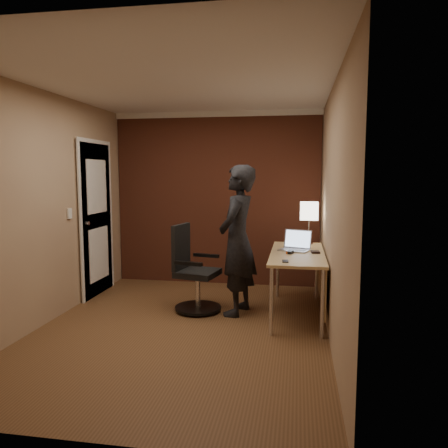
{
  "coord_description": "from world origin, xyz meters",
  "views": [
    {
      "loc": [
        1.17,
        -4.3,
        1.63
      ],
      "look_at": [
        0.35,
        0.55,
        1.05
      ],
      "focal_mm": 35.0,
      "sensor_mm": 36.0,
      "label": 1
    }
  ],
  "objects_px": {
    "mouse": "(290,252)",
    "desk": "(304,264)",
    "phone": "(285,261)",
    "laptop": "(296,245)",
    "person": "(238,240)",
    "office_chair": "(193,274)",
    "wallet": "(315,252)",
    "desk_lamp": "(309,211)"
  },
  "relations": [
    {
      "from": "mouse",
      "to": "desk",
      "type": "bearing_deg",
      "value": 47.09
    },
    {
      "from": "mouse",
      "to": "phone",
      "type": "distance_m",
      "value": 0.46
    },
    {
      "from": "laptop",
      "to": "person",
      "type": "distance_m",
      "value": 0.7
    },
    {
      "from": "laptop",
      "to": "office_chair",
      "type": "height_order",
      "value": "office_chair"
    },
    {
      "from": "wallet",
      "to": "person",
      "type": "distance_m",
      "value": 0.89
    },
    {
      "from": "desk_lamp",
      "to": "person",
      "type": "bearing_deg",
      "value": -141.38
    },
    {
      "from": "mouse",
      "to": "phone",
      "type": "height_order",
      "value": "mouse"
    },
    {
      "from": "desk",
      "to": "laptop",
      "type": "height_order",
      "value": "laptop"
    },
    {
      "from": "desk_lamp",
      "to": "laptop",
      "type": "relative_size",
      "value": 1.35
    },
    {
      "from": "desk_lamp",
      "to": "phone",
      "type": "distance_m",
      "value": 1.24
    },
    {
      "from": "phone",
      "to": "office_chair",
      "type": "distance_m",
      "value": 1.24
    },
    {
      "from": "desk",
      "to": "wallet",
      "type": "height_order",
      "value": "wallet"
    },
    {
      "from": "desk_lamp",
      "to": "phone",
      "type": "relative_size",
      "value": 4.65
    },
    {
      "from": "desk_lamp",
      "to": "wallet",
      "type": "xyz_separation_m",
      "value": [
        0.06,
        -0.6,
        -0.41
      ]
    },
    {
      "from": "mouse",
      "to": "person",
      "type": "distance_m",
      "value": 0.61
    },
    {
      "from": "desk_lamp",
      "to": "person",
      "type": "relative_size",
      "value": 0.31
    },
    {
      "from": "phone",
      "to": "laptop",
      "type": "bearing_deg",
      "value": 76.44
    },
    {
      "from": "phone",
      "to": "wallet",
      "type": "height_order",
      "value": "wallet"
    },
    {
      "from": "mouse",
      "to": "wallet",
      "type": "xyz_separation_m",
      "value": [
        0.28,
        0.08,
        -0.01
      ]
    },
    {
      "from": "mouse",
      "to": "desk_lamp",
      "type": "bearing_deg",
      "value": 90.48
    },
    {
      "from": "mouse",
      "to": "phone",
      "type": "relative_size",
      "value": 0.87
    },
    {
      "from": "phone",
      "to": "office_chair",
      "type": "bearing_deg",
      "value": 149.79
    },
    {
      "from": "desk_lamp",
      "to": "wallet",
      "type": "height_order",
      "value": "desk_lamp"
    },
    {
      "from": "desk",
      "to": "phone",
      "type": "height_order",
      "value": "phone"
    },
    {
      "from": "desk",
      "to": "mouse",
      "type": "bearing_deg",
      "value": -151.07
    },
    {
      "from": "desk",
      "to": "desk_lamp",
      "type": "xyz_separation_m",
      "value": [
        0.06,
        0.6,
        0.55
      ]
    },
    {
      "from": "laptop",
      "to": "phone",
      "type": "xyz_separation_m",
      "value": [
        -0.1,
        -0.7,
        -0.06
      ]
    },
    {
      "from": "person",
      "to": "desk",
      "type": "bearing_deg",
      "value": 105.26
    },
    {
      "from": "desk_lamp",
      "to": "desk",
      "type": "bearing_deg",
      "value": -95.84
    },
    {
      "from": "phone",
      "to": "wallet",
      "type": "relative_size",
      "value": 1.05
    },
    {
      "from": "desk",
      "to": "office_chair",
      "type": "height_order",
      "value": "office_chair"
    },
    {
      "from": "desk_lamp",
      "to": "office_chair",
      "type": "relative_size",
      "value": 0.53
    },
    {
      "from": "desk",
      "to": "wallet",
      "type": "bearing_deg",
      "value": -2.36
    },
    {
      "from": "phone",
      "to": "person",
      "type": "bearing_deg",
      "value": 133.17
    },
    {
      "from": "phone",
      "to": "person",
      "type": "xyz_separation_m",
      "value": [
        -0.56,
        0.49,
        0.12
      ]
    },
    {
      "from": "mouse",
      "to": "wallet",
      "type": "distance_m",
      "value": 0.29
    },
    {
      "from": "office_chair",
      "to": "wallet",
      "type": "bearing_deg",
      "value": 1.47
    },
    {
      "from": "office_chair",
      "to": "person",
      "type": "distance_m",
      "value": 0.68
    },
    {
      "from": "wallet",
      "to": "person",
      "type": "relative_size",
      "value": 0.06
    },
    {
      "from": "desk",
      "to": "desk_lamp",
      "type": "bearing_deg",
      "value": 84.16
    },
    {
      "from": "desk_lamp",
      "to": "mouse",
      "type": "xyz_separation_m",
      "value": [
        -0.22,
        -0.68,
        -0.4
      ]
    },
    {
      "from": "office_chair",
      "to": "phone",
      "type": "bearing_deg",
      "value": -24.92
    }
  ]
}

